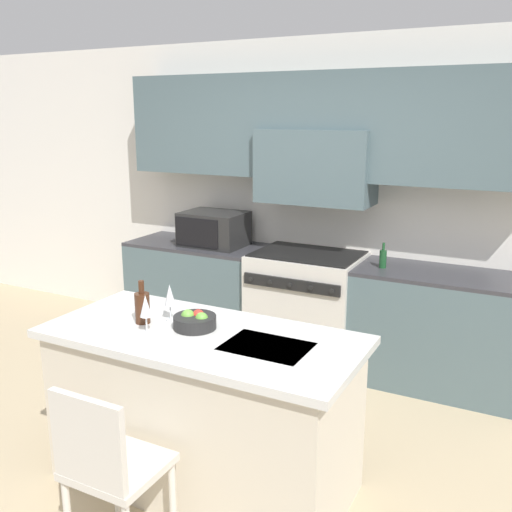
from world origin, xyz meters
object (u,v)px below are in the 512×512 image
object	(u,v)px
wine_glass_far	(170,296)
range_stove	(306,307)
oil_bottle_on_counter	(383,258)
island_chair	(107,464)
fruit_bowl	(195,321)
wine_glass_near	(146,307)
microwave	(214,229)
wine_bottle	(142,307)

from	to	relation	value
wine_glass_far	range_stove	bearing A→B (deg)	85.72
wine_glass_far	oil_bottle_on_counter	bearing A→B (deg)	65.75
island_chair	fruit_bowl	distance (m)	0.88
range_stove	wine_glass_near	world-z (taller)	wine_glass_near
range_stove	microwave	size ratio (longest dim) A/B	1.70
range_stove	fruit_bowl	size ratio (longest dim) A/B	3.97
wine_bottle	oil_bottle_on_counter	xyz separation A→B (m)	(0.89, 1.83, -0.03)
microwave	island_chair	world-z (taller)	microwave
microwave	wine_glass_near	size ratio (longest dim) A/B	2.62
wine_bottle	oil_bottle_on_counter	world-z (taller)	wine_bottle
range_stove	island_chair	bearing A→B (deg)	-88.38
island_chair	oil_bottle_on_counter	xyz separation A→B (m)	(0.57, 2.52, 0.47)
island_chair	fruit_bowl	world-z (taller)	fruit_bowl
island_chair	wine_glass_near	bearing A→B (deg)	109.42
range_stove	oil_bottle_on_counter	bearing A→B (deg)	-3.24
fruit_bowl	wine_bottle	bearing A→B (deg)	-167.75
wine_glass_near	oil_bottle_on_counter	distance (m)	2.09
microwave	island_chair	xyz separation A→B (m)	(0.99, -2.58, -0.55)
wine_glass_near	oil_bottle_on_counter	bearing A→B (deg)	68.14
wine_bottle	range_stove	bearing A→B (deg)	82.54
fruit_bowl	oil_bottle_on_counter	distance (m)	1.85
fruit_bowl	wine_glass_far	bearing A→B (deg)	167.68
microwave	oil_bottle_on_counter	world-z (taller)	microwave
range_stove	microwave	xyz separation A→B (m)	(-0.92, 0.02, 0.59)
island_chair	wine_glass_near	size ratio (longest dim) A/B	4.23
range_stove	wine_glass_far	distance (m)	1.86
microwave	wine_bottle	world-z (taller)	microwave
range_stove	island_chair	size ratio (longest dim) A/B	1.05
island_chair	oil_bottle_on_counter	bearing A→B (deg)	77.23
island_chair	wine_glass_far	size ratio (longest dim) A/B	4.23
fruit_bowl	island_chair	bearing A→B (deg)	-89.45
wine_bottle	fruit_bowl	distance (m)	0.32
microwave	wine_glass_near	distance (m)	2.14
wine_bottle	fruit_bowl	xyz separation A→B (m)	(0.31, 0.07, -0.05)
wine_glass_far	wine_glass_near	bearing A→B (deg)	-90.61
oil_bottle_on_counter	island_chair	bearing A→B (deg)	-102.77
wine_bottle	wine_glass_far	world-z (taller)	wine_bottle
microwave	oil_bottle_on_counter	xyz separation A→B (m)	(1.57, -0.06, -0.08)
island_chair	wine_bottle	distance (m)	0.91
island_chair	microwave	bearing A→B (deg)	111.11
wine_bottle	microwave	bearing A→B (deg)	109.78
range_stove	wine_glass_far	size ratio (longest dim) A/B	4.45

